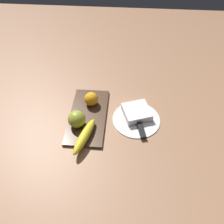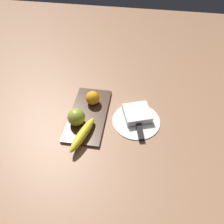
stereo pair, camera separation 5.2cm
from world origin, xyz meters
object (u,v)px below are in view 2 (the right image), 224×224
(orange_near_apple, at_px, (92,98))
(dinner_plate, at_px, (136,120))
(apple, at_px, (76,117))
(fruit_tray, at_px, (88,115))
(folded_napkin, at_px, (137,113))
(banana, at_px, (82,134))
(knife, at_px, (139,129))

(orange_near_apple, bearing_deg, dinner_plate, -108.25)
(apple, bearing_deg, fruit_tray, -30.45)
(fruit_tray, height_order, orange_near_apple, orange_near_apple)
(dinner_plate, xyz_separation_m, folded_napkin, (0.03, 0.00, 0.02))
(banana, bearing_deg, knife, 125.55)
(banana, bearing_deg, fruit_tray, -160.79)
(banana, relative_size, orange_near_apple, 2.96)
(banana, height_order, dinner_plate, banana)
(knife, bearing_deg, orange_near_apple, 49.08)
(fruit_tray, bearing_deg, apple, 149.55)
(banana, xyz_separation_m, orange_near_apple, (0.21, 0.00, 0.01))
(apple, distance_m, knife, 0.28)
(dinner_plate, bearing_deg, orange_near_apple, 71.75)
(fruit_tray, distance_m, knife, 0.25)
(dinner_plate, distance_m, folded_napkin, 0.03)
(banana, bearing_deg, apple, -133.28)
(fruit_tray, bearing_deg, dinner_plate, -90.00)
(folded_napkin, height_order, knife, folded_napkin)
(apple, distance_m, orange_near_apple, 0.14)
(orange_near_apple, relative_size, folded_napkin, 0.56)
(fruit_tray, height_order, banana, banana)
(fruit_tray, relative_size, folded_napkin, 2.91)
(apple, bearing_deg, banana, -149.61)
(fruit_tray, xyz_separation_m, apple, (-0.06, 0.04, 0.05))
(fruit_tray, bearing_deg, folded_napkin, -83.04)
(fruit_tray, relative_size, apple, 4.43)
(banana, bearing_deg, folded_napkin, 143.08)
(apple, bearing_deg, orange_near_apple, -16.15)
(fruit_tray, xyz_separation_m, banana, (-0.13, -0.01, 0.03))
(apple, xyz_separation_m, knife, (0.01, -0.28, -0.04))
(dinner_plate, bearing_deg, fruit_tray, 90.00)
(folded_napkin, xyz_separation_m, knife, (-0.08, -0.02, -0.01))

